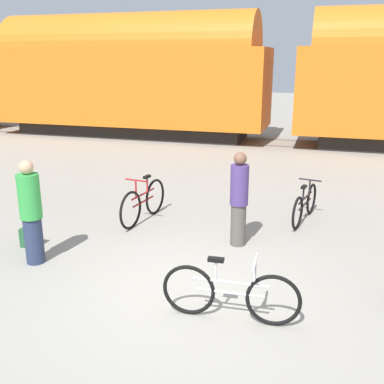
% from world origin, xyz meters
% --- Properties ---
extents(ground_plane, '(80.00, 80.00, 0.00)m').
position_xyz_m(ground_plane, '(0.00, 0.00, 0.00)').
color(ground_plane, gray).
extents(freight_train, '(49.59, 2.90, 4.98)m').
position_xyz_m(freight_train, '(-0.00, 12.25, 2.60)').
color(freight_train, black).
rests_on(freight_train, ground_plane).
extents(rail_near, '(61.59, 0.07, 0.01)m').
position_xyz_m(rail_near, '(0.00, 11.53, 0.01)').
color(rail_near, '#4C4238').
rests_on(rail_near, ground_plane).
extents(rail_far, '(61.59, 0.07, 0.01)m').
position_xyz_m(rail_far, '(0.00, 12.97, 0.01)').
color(rail_far, '#4C4238').
rests_on(rail_far, ground_plane).
extents(bicycle_silver, '(1.76, 0.46, 0.86)m').
position_xyz_m(bicycle_silver, '(0.75, -0.57, 0.37)').
color(bicycle_silver, black).
rests_on(bicycle_silver, ground_plane).
extents(bicycle_black, '(0.49, 1.68, 0.81)m').
position_xyz_m(bicycle_black, '(1.44, 3.43, 0.35)').
color(bicycle_black, black).
rests_on(bicycle_black, ground_plane).
extents(bicycle_maroon, '(0.46, 1.73, 0.94)m').
position_xyz_m(bicycle_maroon, '(-1.70, 2.49, 0.40)').
color(bicycle_maroon, black).
rests_on(bicycle_maroon, ground_plane).
extents(person_in_purple, '(0.32, 0.32, 1.68)m').
position_xyz_m(person_in_purple, '(0.38, 1.84, 0.85)').
color(person_in_purple, '#514C47').
rests_on(person_in_purple, ground_plane).
extents(person_in_green, '(0.35, 0.35, 1.70)m').
position_xyz_m(person_in_green, '(-2.63, 0.18, 0.85)').
color(person_in_green, '#283351').
rests_on(person_in_green, ground_plane).
extents(backpack, '(0.28, 0.20, 0.34)m').
position_xyz_m(backpack, '(-3.12, 0.69, 0.17)').
color(backpack, '#235633').
rests_on(backpack, ground_plane).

